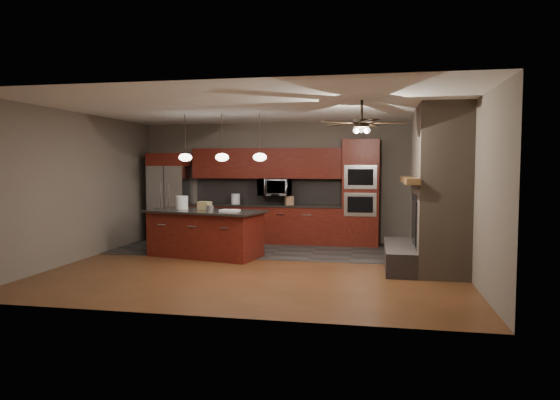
% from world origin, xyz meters
% --- Properties ---
extents(ground, '(7.00, 7.00, 0.00)m').
position_xyz_m(ground, '(0.00, 0.00, 0.00)').
color(ground, brown).
rests_on(ground, ground).
extents(ceiling, '(7.00, 6.00, 0.02)m').
position_xyz_m(ceiling, '(0.00, 0.00, 2.80)').
color(ceiling, white).
rests_on(ceiling, back_wall).
extents(back_wall, '(7.00, 0.02, 2.80)m').
position_xyz_m(back_wall, '(0.00, 3.00, 1.40)').
color(back_wall, '#655E50').
rests_on(back_wall, ground).
extents(right_wall, '(0.02, 6.00, 2.80)m').
position_xyz_m(right_wall, '(3.50, 0.00, 1.40)').
color(right_wall, '#655E50').
rests_on(right_wall, ground).
extents(left_wall, '(0.02, 6.00, 2.80)m').
position_xyz_m(left_wall, '(-3.50, 0.00, 1.40)').
color(left_wall, '#655E50').
rests_on(left_wall, ground).
extents(slate_tile_patch, '(7.00, 2.40, 0.01)m').
position_xyz_m(slate_tile_patch, '(0.00, 1.80, 0.01)').
color(slate_tile_patch, '#34322F').
rests_on(slate_tile_patch, ground).
extents(fireplace_column, '(1.30, 2.10, 2.80)m').
position_xyz_m(fireplace_column, '(3.04, 0.40, 1.30)').
color(fireplace_column, '#796756').
rests_on(fireplace_column, ground).
extents(back_cabinetry, '(3.59, 0.64, 2.20)m').
position_xyz_m(back_cabinetry, '(-0.48, 2.74, 0.89)').
color(back_cabinetry, maroon).
rests_on(back_cabinetry, ground).
extents(oven_tower, '(0.80, 0.63, 2.38)m').
position_xyz_m(oven_tower, '(1.70, 2.69, 1.19)').
color(oven_tower, maroon).
rests_on(oven_tower, ground).
extents(microwave, '(0.73, 0.41, 0.50)m').
position_xyz_m(microwave, '(-0.27, 2.75, 1.30)').
color(microwave, silver).
rests_on(microwave, back_cabinetry).
extents(refrigerator, '(0.90, 0.75, 2.09)m').
position_xyz_m(refrigerator, '(-2.80, 2.62, 1.05)').
color(refrigerator, silver).
rests_on(refrigerator, ground).
extents(kitchen_island, '(2.49, 1.54, 0.92)m').
position_xyz_m(kitchen_island, '(-1.28, 0.77, 0.46)').
color(kitchen_island, maroon).
rests_on(kitchen_island, ground).
extents(white_bucket, '(0.27, 0.27, 0.27)m').
position_xyz_m(white_bucket, '(-1.82, 0.92, 1.05)').
color(white_bucket, white).
rests_on(white_bucket, kitchen_island).
extents(paint_can, '(0.18, 0.18, 0.11)m').
position_xyz_m(paint_can, '(-1.12, 0.61, 0.97)').
color(paint_can, '#A1A0A5').
rests_on(paint_can, kitchen_island).
extents(paint_tray, '(0.38, 0.29, 0.04)m').
position_xyz_m(paint_tray, '(-0.72, 0.60, 0.94)').
color(paint_tray, silver).
rests_on(paint_tray, kitchen_island).
extents(cardboard_box, '(0.29, 0.24, 0.16)m').
position_xyz_m(cardboard_box, '(-1.35, 0.95, 1.00)').
color(cardboard_box, '#A18853').
rests_on(cardboard_box, kitchen_island).
extents(counter_bucket, '(0.26, 0.26, 0.24)m').
position_xyz_m(counter_bucket, '(-1.21, 2.70, 1.02)').
color(counter_bucket, white).
rests_on(counter_bucket, back_cabinetry).
extents(counter_box, '(0.22, 0.20, 0.20)m').
position_xyz_m(counter_box, '(0.08, 2.65, 1.00)').
color(counter_box, '#AA7957').
rests_on(counter_box, back_cabinetry).
extents(pendant_left, '(0.26, 0.26, 0.92)m').
position_xyz_m(pendant_left, '(-1.65, 0.70, 1.96)').
color(pendant_left, black).
rests_on(pendant_left, ceiling).
extents(pendant_center, '(0.26, 0.26, 0.92)m').
position_xyz_m(pendant_center, '(-0.90, 0.70, 1.96)').
color(pendant_center, black).
rests_on(pendant_center, ceiling).
extents(pendant_right, '(0.26, 0.26, 0.92)m').
position_xyz_m(pendant_right, '(-0.15, 0.70, 1.96)').
color(pendant_right, black).
rests_on(pendant_right, ceiling).
extents(ceiling_fan, '(1.27, 1.33, 0.41)m').
position_xyz_m(ceiling_fan, '(1.80, -0.80, 2.46)').
color(ceiling_fan, black).
rests_on(ceiling_fan, ceiling).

